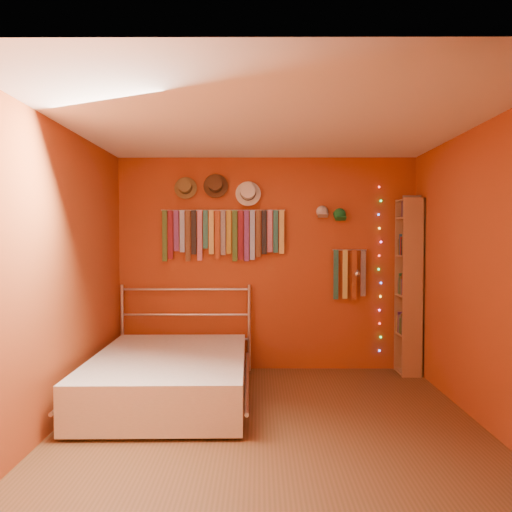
{
  "coord_description": "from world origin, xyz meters",
  "views": [
    {
      "loc": [
        -0.1,
        -4.14,
        1.55
      ],
      "look_at": [
        -0.12,
        0.9,
        1.37
      ],
      "focal_mm": 35.0,
      "sensor_mm": 36.0,
      "label": 1
    }
  ],
  "objects_px": {
    "tie_rack": "(223,232)",
    "bookshelf": "(412,285)",
    "reading_lamp": "(357,274)",
    "bed": "(170,375)"
  },
  "relations": [
    {
      "from": "reading_lamp",
      "to": "bookshelf",
      "type": "distance_m",
      "value": 0.65
    },
    {
      "from": "tie_rack",
      "to": "reading_lamp",
      "type": "relative_size",
      "value": 5.25
    },
    {
      "from": "reading_lamp",
      "to": "bed",
      "type": "bearing_deg",
      "value": -154.55
    },
    {
      "from": "tie_rack",
      "to": "bed",
      "type": "bearing_deg",
      "value": -111.67
    },
    {
      "from": "bed",
      "to": "tie_rack",
      "type": "bearing_deg",
      "value": 67.19
    },
    {
      "from": "tie_rack",
      "to": "bed",
      "type": "height_order",
      "value": "tie_rack"
    },
    {
      "from": "tie_rack",
      "to": "bookshelf",
      "type": "height_order",
      "value": "bookshelf"
    },
    {
      "from": "tie_rack",
      "to": "bed",
      "type": "distance_m",
      "value": 1.82
    },
    {
      "from": "reading_lamp",
      "to": "bed",
      "type": "distance_m",
      "value": 2.37
    },
    {
      "from": "tie_rack",
      "to": "bookshelf",
      "type": "distance_m",
      "value": 2.26
    }
  ]
}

